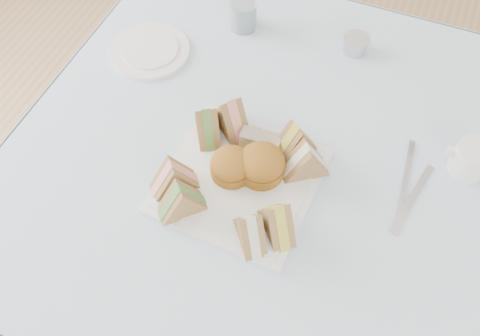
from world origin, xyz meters
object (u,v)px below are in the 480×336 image
at_px(table, 263,233).
at_px(creamer_jug, 471,159).
at_px(water_glass, 243,10).
at_px(serving_plate, 240,180).

xyz_separation_m(table, creamer_jug, (0.37, 0.11, 0.41)).
bearing_deg(table, water_glass, 120.52).
bearing_deg(water_glass, table, -59.48).
height_order(water_glass, creamer_jug, water_glass).
bearing_deg(water_glass, creamer_jug, -20.77).
distance_m(table, water_glass, 0.56).
bearing_deg(creamer_jug, serving_plate, -163.83).
distance_m(table, serving_plate, 0.39).
relative_size(water_glass, creamer_jug, 1.28).
distance_m(serving_plate, water_glass, 0.44).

